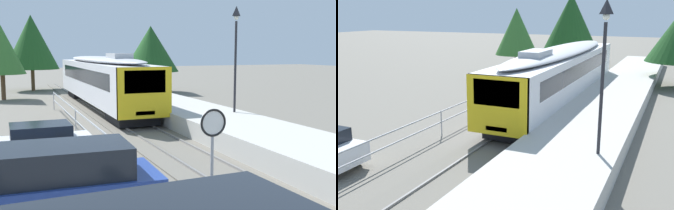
% 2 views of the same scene
% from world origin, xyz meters
% --- Properties ---
extents(ground_plane, '(160.00, 160.00, 0.00)m').
position_xyz_m(ground_plane, '(-3.00, 22.00, 0.00)').
color(ground_plane, '#6B665B').
extents(track_rails, '(3.20, 60.00, 0.14)m').
position_xyz_m(track_rails, '(0.00, 22.00, 0.03)').
color(track_rails, '#6B665B').
rests_on(track_rails, ground).
extents(commuter_train, '(2.82, 19.02, 3.74)m').
position_xyz_m(commuter_train, '(0.00, 29.63, 2.14)').
color(commuter_train, silver).
rests_on(commuter_train, track_rails).
extents(station_platform, '(3.90, 60.00, 0.90)m').
position_xyz_m(station_platform, '(3.25, 22.00, 0.45)').
color(station_platform, '#B7B5AD').
rests_on(station_platform, ground).
extents(platform_lamp_mid_platform, '(0.34, 0.34, 5.35)m').
position_xyz_m(platform_lamp_mid_platform, '(4.50, 19.29, 4.62)').
color(platform_lamp_mid_platform, '#232328').
rests_on(platform_lamp_mid_platform, station_platform).
extents(tree_behind_carpark, '(5.36, 5.36, 7.61)m').
position_xyz_m(tree_behind_carpark, '(-3.62, 45.10, 4.89)').
color(tree_behind_carpark, brown).
rests_on(tree_behind_carpark, ground).
extents(tree_distant_left, '(3.77, 3.77, 6.14)m').
position_xyz_m(tree_distant_left, '(-6.46, 37.71, 4.12)').
color(tree_distant_left, brown).
rests_on(tree_distant_left, ground).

